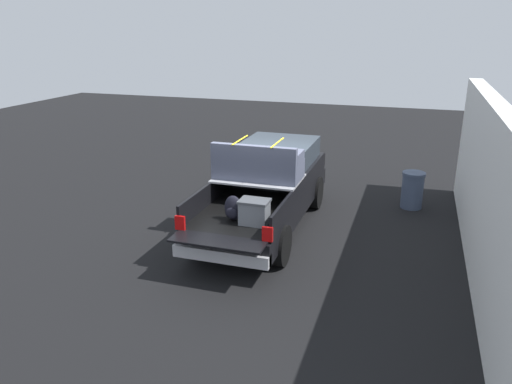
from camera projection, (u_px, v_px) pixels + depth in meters
ground_plane at (264, 228)px, 11.96m from camera, size 40.00×40.00×0.00m
pickup_truck at (269, 185)px, 11.98m from camera, size 6.05×2.06×2.23m
building_facade at (488, 193)px, 9.37m from camera, size 10.31×0.36×3.26m
trash_can at (412, 190)px, 13.13m from camera, size 0.60×0.60×0.98m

